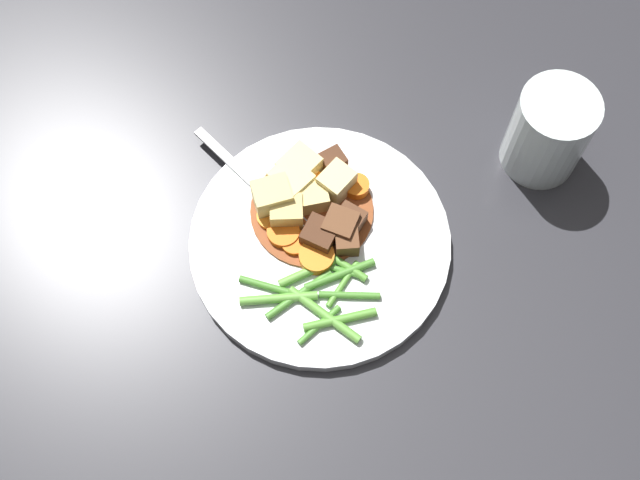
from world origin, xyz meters
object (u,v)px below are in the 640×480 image
object	(u,v)px
carrot_slice_0	(271,217)
fork	(258,187)
water_glass	(549,132)
carrot_slice_3	(316,257)
carrot_slice_5	(314,183)
potato_chunk_5	(287,212)
potato_chunk_3	(313,197)
carrot_slice_6	(357,187)
carrot_slice_4	(284,229)
potato_chunk_1	(291,181)
carrot_slice_1	(287,201)
meat_chunk_1	(351,218)
potato_chunk_0	(299,167)
meat_chunk_0	(347,239)
potato_chunk_2	(272,197)
carrot_slice_2	(295,243)
meat_chunk_4	(340,226)
meat_chunk_3	(334,162)
potato_chunk_4	(336,183)
dinner_plate	(320,243)

from	to	relation	value
carrot_slice_0	fork	distance (m)	0.04
water_glass	carrot_slice_3	bearing A→B (deg)	126.87
carrot_slice_5	potato_chunk_5	bearing A→B (deg)	152.53
potato_chunk_3	carrot_slice_6	bearing A→B (deg)	-63.05
carrot_slice_4	potato_chunk_1	world-z (taller)	potato_chunk_1
carrot_slice_1	meat_chunk_1	distance (m)	0.07
potato_chunk_0	potato_chunk_3	xyz separation A→B (m)	(-0.03, -0.02, -0.00)
meat_chunk_0	fork	size ratio (longest dim) A/B	0.19
carrot_slice_6	potato_chunk_0	size ratio (longest dim) A/B	0.70
potato_chunk_2	carrot_slice_2	bearing A→B (deg)	-143.78
potato_chunk_2	meat_chunk_1	xyz separation A→B (m)	(-0.01, -0.08, -0.01)
meat_chunk_4	meat_chunk_1	bearing A→B (deg)	-38.83
potato_chunk_2	carrot_slice_5	bearing A→B (deg)	-53.24
potato_chunk_0	meat_chunk_3	world-z (taller)	potato_chunk_0
water_glass	potato_chunk_4	bearing A→B (deg)	111.59
carrot_slice_2	potato_chunk_5	world-z (taller)	potato_chunk_5
meat_chunk_0	meat_chunk_1	size ratio (longest dim) A/B	1.09
carrot_slice_0	potato_chunk_1	size ratio (longest dim) A/B	0.78
meat_chunk_0	meat_chunk_4	world-z (taller)	meat_chunk_4
carrot_slice_4	potato_chunk_4	size ratio (longest dim) A/B	1.01
carrot_slice_2	potato_chunk_0	distance (m)	0.08
carrot_slice_0	meat_chunk_0	size ratio (longest dim) A/B	1.02
carrot_slice_2	potato_chunk_2	bearing A→B (deg)	36.22
carrot_slice_1	meat_chunk_3	bearing A→B (deg)	-39.43
carrot_slice_2	potato_chunk_0	xyz separation A→B (m)	(0.08, 0.01, 0.01)
potato_chunk_0	water_glass	world-z (taller)	water_glass
meat_chunk_3	fork	distance (m)	0.08
carrot_slice_3	meat_chunk_1	size ratio (longest dim) A/B	1.31
carrot_slice_4	potato_chunk_4	bearing A→B (deg)	-39.57
potato_chunk_1	meat_chunk_1	distance (m)	0.07
meat_chunk_4	meat_chunk_0	bearing A→B (deg)	-146.71
potato_chunk_0	meat_chunk_1	xyz separation A→B (m)	(-0.05, -0.06, -0.00)
meat_chunk_0	meat_chunk_1	world-z (taller)	meat_chunk_0
dinner_plate	meat_chunk_4	xyz separation A→B (m)	(0.01, -0.02, 0.02)
potato_chunk_4	carrot_slice_0	bearing A→B (deg)	125.00
potato_chunk_1	water_glass	bearing A→B (deg)	-71.27
carrot_slice_2	fork	bearing A→B (deg)	40.61
meat_chunk_0	dinner_plate	bearing A→B (deg)	90.57
potato_chunk_1	potato_chunk_3	xyz separation A→B (m)	(-0.01, -0.02, -0.00)
carrot_slice_3	carrot_slice_4	distance (m)	0.04
carrot_slice_4	meat_chunk_4	bearing A→B (deg)	-80.60
dinner_plate	potato_chunk_5	xyz separation A→B (m)	(0.02, 0.04, 0.02)
potato_chunk_3	meat_chunk_1	bearing A→B (deg)	-111.22
carrot_slice_6	potato_chunk_4	distance (m)	0.02
potato_chunk_4	meat_chunk_4	distance (m)	0.05
carrot_slice_0	carrot_slice_1	size ratio (longest dim) A/B	0.92
carrot_slice_0	carrot_slice_6	size ratio (longest dim) A/B	1.14
carrot_slice_5	meat_chunk_3	xyz separation A→B (m)	(0.02, -0.02, 0.01)
potato_chunk_5	meat_chunk_4	world-z (taller)	potato_chunk_5
potato_chunk_1	fork	size ratio (longest dim) A/B	0.25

